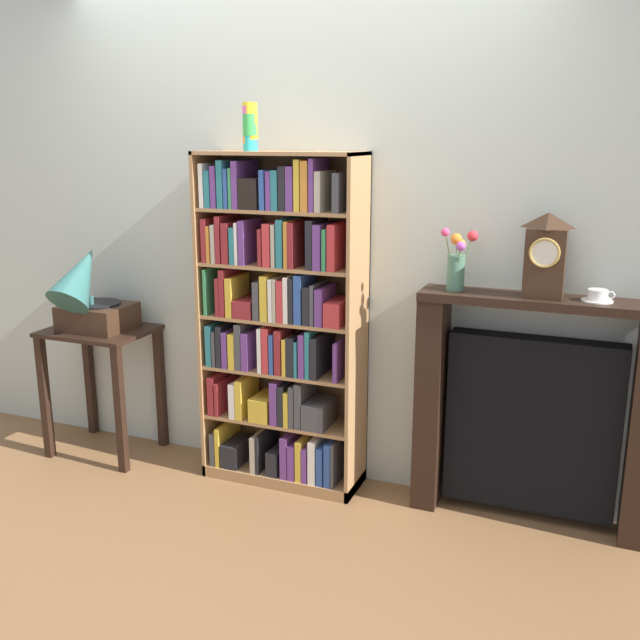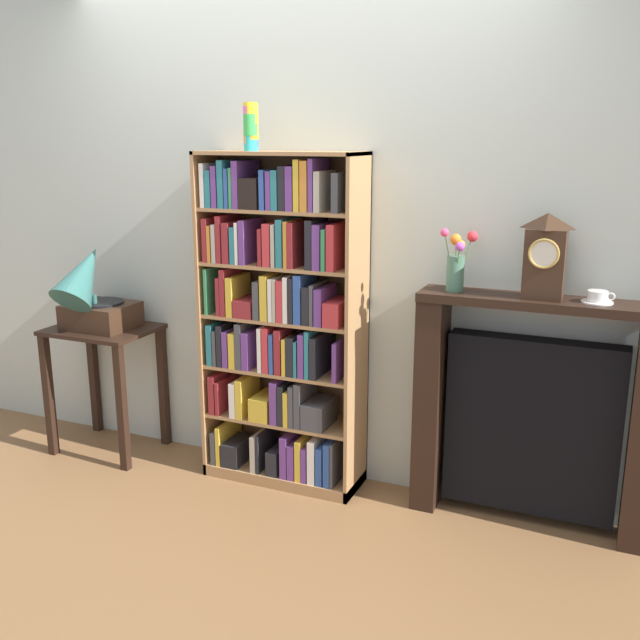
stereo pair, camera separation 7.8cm
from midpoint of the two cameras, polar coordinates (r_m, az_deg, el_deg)
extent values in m
cube|color=brown|center=(3.85, -2.89, -13.08)|extent=(7.74, 6.40, 0.02)
cube|color=beige|center=(3.68, -0.11, 7.13)|extent=(4.74, 0.08, 2.60)
cube|color=#A87A4C|center=(3.81, -7.85, 0.33)|extent=(0.02, 0.30, 1.70)
cube|color=#A87A4C|center=(3.48, 3.63, -0.93)|extent=(0.02, 0.30, 1.70)
cube|color=brown|center=(3.75, -1.42, 0.25)|extent=(0.82, 0.01, 1.70)
cube|color=#A87A4C|center=(3.51, -2.52, 13.11)|extent=(0.82, 0.30, 0.02)
cube|color=#A87A4C|center=(3.91, -2.25, -11.95)|extent=(0.82, 0.30, 0.06)
cube|color=#424247|center=(3.98, -7.22, -9.65)|extent=(0.03, 0.20, 0.18)
cube|color=gold|center=(3.98, -6.67, -9.39)|extent=(0.02, 0.25, 0.21)
cube|color=black|center=(3.95, -5.96, -10.26)|extent=(0.10, 0.20, 0.13)
cube|color=#B2A893|center=(3.89, -3.97, -10.04)|extent=(0.03, 0.25, 0.20)
cube|color=black|center=(3.88, -3.59, -10.00)|extent=(0.02, 0.26, 0.21)
cube|color=black|center=(3.85, -2.56, -10.81)|extent=(0.06, 0.23, 0.13)
cube|color=#663884|center=(3.80, -1.72, -10.43)|extent=(0.04, 0.20, 0.22)
cube|color=#663884|center=(3.79, -1.08, -10.74)|extent=(0.04, 0.22, 0.19)
cube|color=gold|center=(3.77, -0.56, -10.69)|extent=(0.03, 0.21, 0.22)
cube|color=#663884|center=(3.77, -0.02, -10.92)|extent=(0.03, 0.23, 0.18)
cube|color=white|center=(3.74, 0.50, -10.77)|extent=(0.04, 0.21, 0.23)
cube|color=#2D519E|center=(3.74, 1.16, -11.04)|extent=(0.03, 0.22, 0.20)
cube|color=#2D519E|center=(3.73, 1.82, -10.86)|extent=(0.03, 0.25, 0.23)
cube|color=#424247|center=(3.71, 2.18, -10.94)|extent=(0.02, 0.24, 0.23)
cube|color=#A87A4C|center=(3.78, -2.30, -7.75)|extent=(0.79, 0.28, 0.02)
cube|color=maroon|center=(3.89, -7.13, -5.47)|extent=(0.03, 0.25, 0.21)
cube|color=maroon|center=(3.87, -6.80, -5.80)|extent=(0.02, 0.23, 0.18)
cube|color=white|center=(3.83, -5.58, -5.92)|extent=(0.03, 0.24, 0.19)
cube|color=gold|center=(3.80, -5.17, -5.92)|extent=(0.04, 0.21, 0.21)
cube|color=gold|center=(3.76, -3.69, -6.80)|extent=(0.11, 0.20, 0.12)
cube|color=#663884|center=(3.70, -2.49, -6.26)|extent=(0.04, 0.20, 0.22)
cube|color=black|center=(3.71, -1.80, -6.34)|extent=(0.03, 0.25, 0.21)
cube|color=gold|center=(3.71, -1.35, -6.58)|extent=(0.03, 0.25, 0.18)
cube|color=#424247|center=(3.67, -1.06, -6.50)|extent=(0.03, 0.21, 0.22)
cube|color=#424247|center=(3.66, -0.50, -6.41)|extent=(0.03, 0.23, 0.23)
cube|color=#424247|center=(3.64, 0.56, -7.38)|extent=(0.12, 0.21, 0.13)
cube|color=#A87A4C|center=(3.69, -2.34, -3.87)|extent=(0.79, 0.28, 0.02)
cube|color=teal|center=(3.79, -7.46, -1.69)|extent=(0.03, 0.20, 0.21)
cube|color=#424247|center=(3.80, -6.87, -1.84)|extent=(0.02, 0.26, 0.19)
cube|color=black|center=(3.75, -6.71, -1.79)|extent=(0.03, 0.20, 0.22)
cube|color=#663884|center=(3.75, -6.19, -2.01)|extent=(0.03, 0.22, 0.19)
cube|color=gold|center=(3.74, -5.60, -2.08)|extent=(0.04, 0.23, 0.18)
cube|color=#424247|center=(3.72, -5.07, -1.73)|extent=(0.03, 0.24, 0.24)
cube|color=#663884|center=(3.71, -4.53, -2.11)|extent=(0.04, 0.25, 0.19)
cube|color=white|center=(3.65, -3.54, -2.09)|extent=(0.02, 0.20, 0.23)
cube|color=#C63338|center=(3.64, -3.04, -2.09)|extent=(0.03, 0.22, 0.23)
cube|color=#2D519E|center=(3.64, -2.53, -2.34)|extent=(0.02, 0.23, 0.20)
cube|color=maroon|center=(3.62, -2.02, -2.20)|extent=(0.03, 0.24, 0.23)
cube|color=gold|center=(3.61, -1.52, -2.58)|extent=(0.02, 0.24, 0.19)
cube|color=black|center=(3.61, -0.98, -2.52)|extent=(0.04, 0.26, 0.20)
cube|color=teal|center=(3.58, -0.67, -2.77)|extent=(0.02, 0.22, 0.18)
cube|color=#663884|center=(3.58, -0.10, -2.44)|extent=(0.03, 0.26, 0.22)
cube|color=teal|center=(3.55, 0.21, -2.46)|extent=(0.02, 0.21, 0.24)
cube|color=black|center=(3.56, 0.83, -2.65)|extent=(0.03, 0.26, 0.21)
cube|color=#663884|center=(3.50, 2.37, -3.07)|extent=(0.02, 0.21, 0.19)
cube|color=#A87A4C|center=(3.62, -2.38, 0.19)|extent=(0.79, 0.28, 0.02)
cube|color=#388E56|center=(3.72, -7.70, 2.47)|extent=(0.02, 0.21, 0.23)
cube|color=maroon|center=(3.70, -6.70, 2.11)|extent=(0.02, 0.22, 0.19)
cube|color=maroon|center=(3.67, -6.42, 2.37)|extent=(0.03, 0.20, 0.24)
cube|color=gold|center=(3.66, -5.91, 2.03)|extent=(0.03, 0.20, 0.20)
cube|color=maroon|center=(3.63, -4.95, 1.07)|extent=(0.10, 0.18, 0.09)
cube|color=#424247|center=(3.61, -3.67, 1.83)|extent=(0.03, 0.24, 0.19)
cube|color=gold|center=(3.59, -3.08, 2.03)|extent=(0.04, 0.24, 0.22)
cube|color=white|center=(3.57, -2.60, 1.88)|extent=(0.02, 0.23, 0.21)
cube|color=#B2A893|center=(3.55, -2.38, 1.81)|extent=(0.02, 0.20, 0.21)
cube|color=#C63338|center=(3.54, -1.92, 1.74)|extent=(0.03, 0.21, 0.21)
cube|color=white|center=(3.53, -1.38, 1.88)|extent=(0.02, 0.23, 0.23)
cube|color=black|center=(3.52, -0.98, 1.82)|extent=(0.02, 0.23, 0.22)
cube|color=#2D519E|center=(3.49, -0.55, 1.86)|extent=(0.04, 0.20, 0.24)
cube|color=black|center=(3.48, 0.12, 1.37)|extent=(0.04, 0.21, 0.18)
cube|color=#424247|center=(3.47, 0.56, 1.42)|extent=(0.02, 0.20, 0.20)
cube|color=#663884|center=(3.46, 1.07, 1.22)|extent=(0.04, 0.20, 0.18)
cube|color=#C63338|center=(3.44, 2.10, 0.64)|extent=(0.08, 0.20, 0.12)
cube|color=#A87A4C|center=(3.56, -2.43, 4.40)|extent=(0.79, 0.28, 0.02)
cube|color=maroon|center=(3.69, -7.68, 6.46)|extent=(0.03, 0.23, 0.22)
cube|color=orange|center=(3.68, -7.33, 6.20)|extent=(0.02, 0.23, 0.18)
cube|color=#B2A893|center=(3.66, -6.99, 6.22)|extent=(0.02, 0.23, 0.19)
cube|color=maroon|center=(3.65, -6.59, 6.54)|extent=(0.03, 0.23, 0.23)
cube|color=maroon|center=(3.64, -5.96, 6.29)|extent=(0.04, 0.26, 0.20)
cube|color=teal|center=(3.61, -5.58, 6.07)|extent=(0.03, 0.21, 0.18)
cube|color=white|center=(3.60, -5.22, 6.25)|extent=(0.02, 0.22, 0.20)
cube|color=#663884|center=(3.58, -4.85, 6.30)|extent=(0.03, 0.21, 0.21)
cube|color=maroon|center=(3.54, -3.43, 5.95)|extent=(0.02, 0.22, 0.18)
cube|color=#C63338|center=(3.52, -2.92, 6.12)|extent=(0.04, 0.22, 0.21)
cube|color=#B2A893|center=(3.50, -2.40, 6.08)|extent=(0.02, 0.21, 0.20)
cube|color=teal|center=(3.51, -1.78, 6.29)|extent=(0.03, 0.25, 0.23)
cube|color=orange|center=(3.47, -1.47, 6.14)|extent=(0.02, 0.20, 0.22)
cube|color=maroon|center=(3.46, -1.06, 6.10)|extent=(0.03, 0.21, 0.22)
cube|color=black|center=(3.43, 0.39, 6.12)|extent=(0.03, 0.21, 0.23)
cube|color=#663884|center=(3.42, 1.07, 5.97)|extent=(0.04, 0.24, 0.21)
cube|color=#388E56|center=(3.41, 1.59, 5.76)|extent=(0.02, 0.22, 0.19)
cube|color=#C63338|center=(3.41, 2.25, 5.95)|extent=(0.04, 0.26, 0.22)
cube|color=#A87A4C|center=(3.52, -2.47, 8.72)|extent=(0.79, 0.28, 0.02)
cube|color=white|center=(3.65, -7.94, 10.60)|extent=(0.02, 0.20, 0.21)
cube|color=teal|center=(3.66, -7.31, 10.37)|extent=(0.03, 0.25, 0.18)
cube|color=#663884|center=(3.62, -7.02, 10.51)|extent=(0.03, 0.21, 0.20)
cube|color=teal|center=(3.60, -6.47, 10.73)|extent=(0.03, 0.22, 0.23)
cube|color=#2D519E|center=(3.59, -6.02, 10.41)|extent=(0.02, 0.22, 0.19)
cube|color=#388E56|center=(3.59, -5.62, 10.45)|extent=(0.02, 0.24, 0.19)
cube|color=#663884|center=(3.57, -5.26, 10.71)|extent=(0.03, 0.24, 0.23)
cube|color=black|center=(3.54, -4.32, 10.06)|extent=(0.10, 0.22, 0.15)
cube|color=#2D519E|center=(3.52, -3.07, 10.38)|extent=(0.03, 0.26, 0.19)
cube|color=#663884|center=(3.51, -2.63, 10.32)|extent=(0.03, 0.26, 0.18)
cube|color=teal|center=(3.48, -2.21, 10.34)|extent=(0.03, 0.23, 0.19)
cube|color=black|center=(3.45, -1.71, 10.47)|extent=(0.03, 0.21, 0.20)
cube|color=#663884|center=(3.46, -0.97, 10.47)|extent=(0.04, 0.25, 0.20)
cube|color=gold|center=(3.44, -0.40, 10.72)|extent=(0.03, 0.25, 0.24)
cube|color=orange|center=(3.40, 0.00, 10.63)|extent=(0.04, 0.20, 0.23)
cube|color=#663884|center=(3.40, 0.60, 10.71)|extent=(0.02, 0.21, 0.24)
cube|color=#B2A893|center=(3.38, 1.08, 10.22)|extent=(0.03, 0.21, 0.18)
cube|color=#424247|center=(3.36, 2.52, 10.13)|extent=(0.03, 0.22, 0.18)
cylinder|color=#28B2B7|center=(3.55, -4.85, 14.03)|extent=(0.07, 0.07, 0.10)
cylinder|color=blue|center=(3.55, -4.84, 14.32)|extent=(0.07, 0.07, 0.10)
cylinder|color=orange|center=(3.55, -4.87, 14.61)|extent=(0.07, 0.07, 0.10)
cylinder|color=orange|center=(3.55, -4.85, 14.90)|extent=(0.07, 0.07, 0.10)
cylinder|color=green|center=(3.54, -4.88, 15.19)|extent=(0.07, 0.07, 0.10)
cylinder|color=white|center=(3.55, -4.88, 15.48)|extent=(0.07, 0.07, 0.10)
cylinder|color=pink|center=(3.55, -4.89, 15.77)|extent=(0.07, 0.07, 0.10)
cylinder|color=yellow|center=(3.55, -4.87, 16.05)|extent=(0.07, 0.07, 0.10)
cube|color=black|center=(4.18, -16.40, -0.72)|extent=(0.57, 0.44, 0.02)
cube|color=black|center=(4.31, -20.26, -5.65)|extent=(0.04, 0.04, 0.71)
cube|color=black|center=(3.99, -14.91, -6.81)|extent=(0.04, 0.04, 0.71)
cube|color=black|center=(4.57, -17.06, -4.25)|extent=(0.04, 0.04, 0.71)
cube|color=black|center=(4.28, -11.83, -5.20)|extent=(0.04, 0.04, 0.71)
cube|color=#382316|center=(4.16, -16.48, 0.34)|extent=(0.36, 0.30, 0.14)
cylinder|color=black|center=(4.14, -16.55, 1.34)|extent=(0.26, 0.26, 0.01)
cylinder|color=#2D605B|center=(4.10, -16.97, 1.53)|extent=(0.03, 0.03, 0.06)
cone|color=#2D605B|center=(4.02, -17.77, 3.46)|extent=(0.23, 0.40, 0.41)
cube|color=black|center=(3.29, 17.75, 1.33)|extent=(1.06, 0.23, 0.04)
cube|color=black|center=(3.51, 9.38, -6.57)|extent=(0.12, 0.21, 1.04)
cube|color=black|center=(3.49, 17.07, -8.06)|extent=(0.78, 0.12, 0.83)
cube|color=#382316|center=(3.25, 18.08, 4.26)|extent=(0.17, 0.13, 0.30)
pyramid|color=#382316|center=(3.23, 18.34, 7.49)|extent=(0.17, 0.13, 0.07)
cylinder|color=silver|center=(3.18, 18.04, 5.03)|extent=(0.12, 0.01, 0.12)
torus|color=#B79347|center=(3.17, 18.03, 5.03)|extent=(0.13, 0.01, 0.13)
cylinder|color=#4C7A60|center=(3.32, 11.35, 3.65)|extent=(0.08, 0.08, 0.16)
cylinder|color=#4C753D|center=(3.34, 12.01, 4.53)|extent=(0.06, 0.05, 0.23)
sphere|color=red|center=(3.34, 12.69, 6.49)|extent=(0.05, 0.05, 0.05)
cylinder|color=#4C753D|center=(3.31, 11.44, 4.40)|extent=(0.01, 0.04, 0.22)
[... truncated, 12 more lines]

